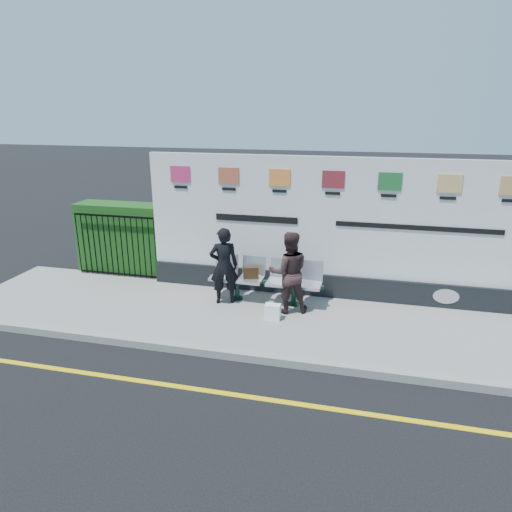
{
  "coord_description": "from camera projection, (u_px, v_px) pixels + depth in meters",
  "views": [
    {
      "loc": [
        1.14,
        -5.54,
        4.06
      ],
      "look_at": [
        -0.87,
        2.8,
        1.25
      ],
      "focal_mm": 32.0,
      "sensor_mm": 36.0,
      "label": 1
    }
  ],
  "objects": [
    {
      "name": "carrier_bag_white",
      "position": [
        273.0,
        312.0,
        8.86
      ],
      "size": [
        0.3,
        0.18,
        0.3
      ],
      "primitive_type": "cube",
      "color": "white",
      "rests_on": "pavement"
    },
    {
      "name": "ground",
      "position": [
        269.0,
        400.0,
        6.63
      ],
      "size": [
        80.0,
        80.0,
        0.0
      ],
      "primitive_type": "plane",
      "color": "black"
    },
    {
      "name": "billboard",
      "position": [
        330.0,
        238.0,
        9.64
      ],
      "size": [
        8.0,
        0.3,
        3.0
      ],
      "color": "black",
      "rests_on": "pavement"
    },
    {
      "name": "kerb",
      "position": [
        282.0,
        361.0,
        7.53
      ],
      "size": [
        14.0,
        0.18,
        0.14
      ],
      "primitive_type": "cube",
      "color": "gray",
      "rests_on": "ground"
    },
    {
      "name": "woman_left",
      "position": [
        224.0,
        266.0,
        9.42
      ],
      "size": [
        0.69,
        0.58,
        1.63
      ],
      "primitive_type": "imported",
      "rotation": [
        0.0,
        0.0,
        3.5
      ],
      "color": "black",
      "rests_on": "pavement"
    },
    {
      "name": "pavement",
      "position": [
        295.0,
        322.0,
        8.92
      ],
      "size": [
        14.0,
        3.0,
        0.12
      ],
      "primitive_type": "cube",
      "color": "gray",
      "rests_on": "ground"
    },
    {
      "name": "yellow_line",
      "position": [
        269.0,
        400.0,
        6.63
      ],
      "size": [
        14.0,
        0.1,
        0.01
      ],
      "primitive_type": "cube",
      "color": "yellow",
      "rests_on": "ground"
    },
    {
      "name": "woman_right",
      "position": [
        289.0,
        272.0,
        9.01
      ],
      "size": [
        0.96,
        0.84,
        1.66
      ],
      "primitive_type": "imported",
      "rotation": [
        0.0,
        0.0,
        3.45
      ],
      "color": "#342223",
      "rests_on": "pavement"
    },
    {
      "name": "handbag_brown",
      "position": [
        251.0,
        273.0,
        9.57
      ],
      "size": [
        0.35,
        0.22,
        0.25
      ],
      "primitive_type": "cube",
      "rotation": [
        0.0,
        0.0,
        0.3
      ],
      "color": "#321E0D",
      "rests_on": "bench"
    },
    {
      "name": "hedge",
      "position": [
        125.0,
        238.0,
        11.32
      ],
      "size": [
        2.35,
        0.7,
        1.7
      ],
      "primitive_type": "cube",
      "color": "#1B4C16",
      "rests_on": "pavement"
    },
    {
      "name": "bench",
      "position": [
        265.0,
        291.0,
        9.61
      ],
      "size": [
        2.36,
        0.66,
        0.5
      ],
      "primitive_type": null,
      "rotation": [
        0.0,
        0.0,
        -0.02
      ],
      "color": "#B0B2B9",
      "rests_on": "pavement"
    },
    {
      "name": "railing",
      "position": [
        116.0,
        246.0,
        10.93
      ],
      "size": [
        2.05,
        0.06,
        1.54
      ],
      "primitive_type": null,
      "color": "black",
      "rests_on": "pavement"
    }
  ]
}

